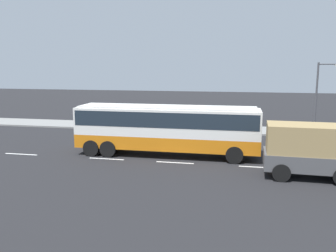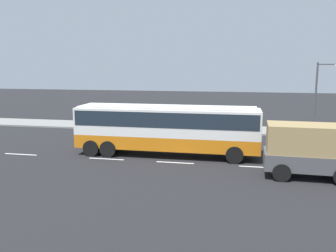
{
  "view_description": "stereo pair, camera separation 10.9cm",
  "coord_description": "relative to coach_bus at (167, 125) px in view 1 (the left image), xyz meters",
  "views": [
    {
      "loc": [
        3.68,
        -23.89,
        6.07
      ],
      "look_at": [
        -0.97,
        -0.96,
        2.05
      ],
      "focal_mm": 37.7,
      "sensor_mm": 36.0,
      "label": 1
    },
    {
      "loc": [
        3.57,
        -23.92,
        6.07
      ],
      "look_at": [
        -0.97,
        -0.96,
        2.05
      ],
      "focal_mm": 37.7,
      "sensor_mm": 36.0,
      "label": 2
    }
  ],
  "objects": [
    {
      "name": "ground_plane",
      "position": [
        1.09,
        0.89,
        -2.1
      ],
      "size": [
        120.0,
        120.0,
        0.0
      ],
      "primitive_type": "plane",
      "color": "black"
    },
    {
      "name": "pedestrian_near_curb",
      "position": [
        1.96,
        10.43,
        -1.0
      ],
      "size": [
        0.32,
        0.32,
        1.65
      ],
      "rotation": [
        0.0,
        0.0,
        4.03
      ],
      "color": "black",
      "rests_on": "sidewalk_curb"
    },
    {
      "name": "street_lamp",
      "position": [
        11.35,
        8.64,
        1.66
      ],
      "size": [
        1.87,
        0.24,
        6.19
      ],
      "color": "#47474C",
      "rests_on": "sidewalk_curb"
    },
    {
      "name": "sidewalk_curb",
      "position": [
        1.09,
        10.38,
        -2.03
      ],
      "size": [
        80.0,
        4.0,
        0.15
      ],
      "primitive_type": "cube",
      "color": "gray",
      "rests_on": "ground_plane"
    },
    {
      "name": "lane_centreline",
      "position": [
        -1.17,
        -1.73,
        -2.1
      ],
      "size": [
        33.01,
        0.16,
        0.01
      ],
      "color": "white",
      "rests_on": "ground_plane"
    },
    {
      "name": "coach_bus",
      "position": [
        0.0,
        0.0,
        0.0
      ],
      "size": [
        12.37,
        2.76,
        3.38
      ],
      "rotation": [
        0.0,
        0.0,
        0.0
      ],
      "color": "orange",
      "rests_on": "ground_plane"
    }
  ]
}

